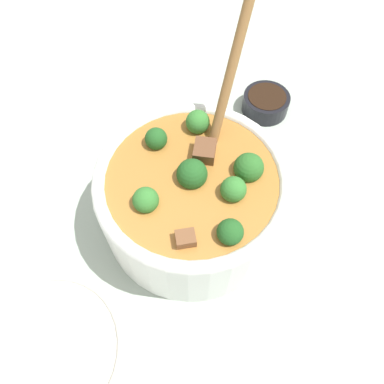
{
  "coord_description": "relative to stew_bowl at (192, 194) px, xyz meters",
  "views": [
    {
      "loc": [
        -0.22,
        -0.1,
        0.47
      ],
      "look_at": [
        0.0,
        0.0,
        0.07
      ],
      "focal_mm": 35.0,
      "sensor_mm": 36.0,
      "label": 1
    }
  ],
  "objects": [
    {
      "name": "ground_plane",
      "position": [
        -0.0,
        0.0,
        -0.06
      ],
      "size": [
        4.0,
        4.0,
        0.0
      ],
      "primitive_type": "plane",
      "color": "#ADBCAD"
    },
    {
      "name": "stew_bowl",
      "position": [
        0.0,
        0.0,
        0.0
      ],
      "size": [
        0.3,
        0.24,
        0.3
      ],
      "color": "white",
      "rests_on": "ground_plane"
    },
    {
      "name": "condiment_bowl",
      "position": [
        0.24,
        -0.03,
        -0.05
      ],
      "size": [
        0.08,
        0.08,
        0.03
      ],
      "color": "black",
      "rests_on": "ground_plane"
    },
    {
      "name": "empty_plate",
      "position": [
        -0.23,
        0.08,
        -0.06
      ],
      "size": [
        0.19,
        0.19,
        0.02
      ],
      "color": "silver",
      "rests_on": "ground_plane"
    }
  ]
}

